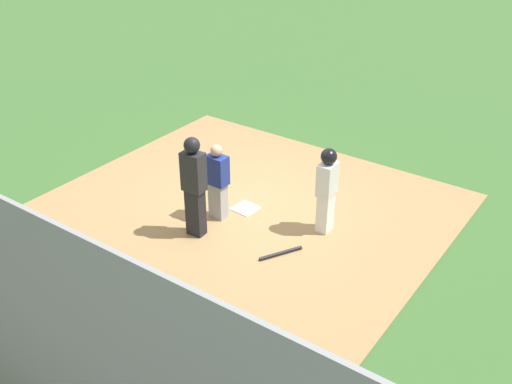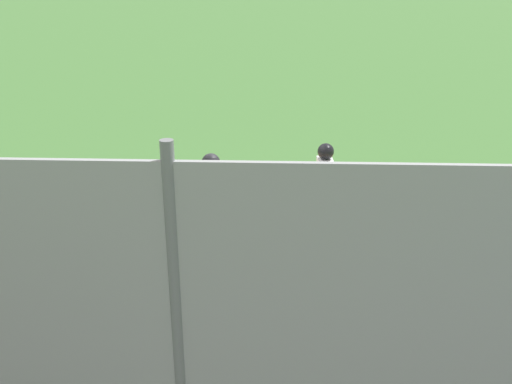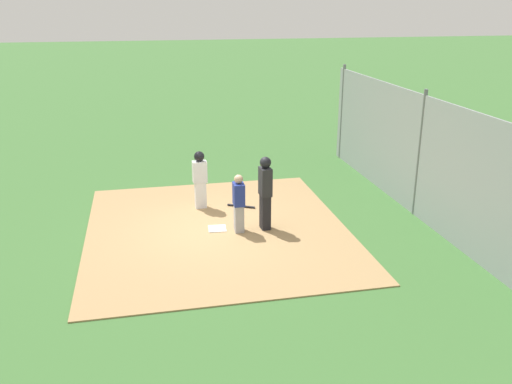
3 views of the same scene
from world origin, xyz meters
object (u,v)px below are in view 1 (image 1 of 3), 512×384
runner (327,185)px  home_plate (246,208)px  baseball_bat (281,253)px  catcher (218,181)px  umpire (194,184)px

runner → home_plate: bearing=5.1°
home_plate → baseball_bat: baseball_bat is taller
home_plate → runner: runner is taller
catcher → baseball_bat: bearing=-101.3°
home_plate → baseball_bat: 1.62m
baseball_bat → runner: bearing=-162.2°
baseball_bat → umpire: bearing=-49.9°
runner → baseball_bat: size_ratio=2.02×
baseball_bat → home_plate: bearing=-93.6°
catcher → runner: (1.82, 0.74, 0.16)m
home_plate → baseball_bat: size_ratio=0.55×
runner → baseball_bat: bearing=76.0°
home_plate → umpire: umpire is taller
runner → baseball_bat: 1.42m
catcher → baseball_bat: (1.61, -0.35, -0.72)m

